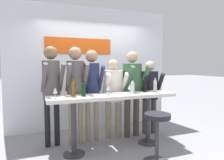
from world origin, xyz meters
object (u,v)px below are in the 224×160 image
(person_center, at_px, (113,90))
(wine_bottle_3, at_px, (133,87))
(person_right, at_px, (150,89))
(wine_glass_1, at_px, (55,91))
(person_center_left, at_px, (92,84))
(wine_glass_0, at_px, (130,87))
(tasting_table, at_px, (113,104))
(wine_bottle_4, at_px, (145,85))
(person_far_left, at_px, (51,83))
(wine_glass_2, at_px, (108,88))
(person_center_right, at_px, (132,85))
(wine_bottle_0, at_px, (83,89))
(person_left, at_px, (76,83))
(wine_bottle_1, at_px, (155,85))
(bar_stool, at_px, (157,130))
(wine_bottle_2, at_px, (73,87))

(person_center, distance_m, wine_bottle_3, 0.53)
(person_right, height_order, wine_glass_1, person_right)
(person_center_left, bearing_deg, wine_glass_0, -43.37)
(tasting_table, bearing_deg, wine_bottle_4, 9.37)
(wine_bottle_3, height_order, wine_bottle_4, wine_bottle_4)
(person_far_left, relative_size, wine_glass_2, 10.35)
(tasting_table, distance_m, wine_bottle_3, 0.49)
(tasting_table, xyz_separation_m, person_center_right, (0.59, 0.44, 0.29))
(person_far_left, relative_size, wine_bottle_0, 6.78)
(wine_glass_2, bearing_deg, wine_bottle_4, 12.42)
(person_left, height_order, wine_glass_0, person_left)
(person_center, xyz_separation_m, wine_bottle_3, (0.19, -0.48, 0.11))
(wine_bottle_1, relative_size, wine_bottle_4, 0.99)
(person_far_left, height_order, person_center, person_far_left)
(bar_stool, xyz_separation_m, wine_glass_1, (-1.42, 0.62, 0.59))
(wine_bottle_1, height_order, wine_bottle_3, wine_bottle_1)
(wine_bottle_1, bearing_deg, person_center_right, 124.43)
(person_left, distance_m, person_center_right, 1.17)
(person_far_left, height_order, wine_bottle_3, person_far_left)
(wine_bottle_4, bearing_deg, wine_glass_2, -167.58)
(person_left, relative_size, wine_bottle_4, 6.29)
(wine_bottle_0, xyz_separation_m, wine_bottle_1, (1.41, 0.04, 0.01))
(bar_stool, distance_m, person_right, 1.43)
(wine_bottle_0, relative_size, wine_bottle_2, 0.83)
(tasting_table, relative_size, wine_bottle_3, 9.00)
(person_left, height_order, person_right, person_left)
(person_center_left, relative_size, wine_bottle_0, 6.59)
(person_center_right, height_order, wine_bottle_0, person_center_right)
(person_far_left, bearing_deg, wine_bottle_0, -54.63)
(wine_bottle_4, bearing_deg, wine_bottle_2, -177.67)
(wine_bottle_2, distance_m, wine_bottle_4, 1.38)
(person_right, relative_size, wine_glass_0, 8.93)
(person_far_left, bearing_deg, wine_bottle_3, -25.89)
(person_center_right, bearing_deg, wine_bottle_2, -168.57)
(person_center_left, bearing_deg, wine_glass_2, -73.43)
(person_center_left, distance_m, wine_bottle_0, 0.58)
(wine_bottle_1, bearing_deg, person_far_left, 166.05)
(person_far_left, xyz_separation_m, wine_bottle_2, (0.32, -0.44, -0.04))
(wine_bottle_1, bearing_deg, person_center, 144.19)
(wine_bottle_3, xyz_separation_m, wine_glass_1, (-1.38, -0.14, 0.01))
(wine_bottle_2, bearing_deg, tasting_table, -4.74)
(person_far_left, height_order, wine_glass_0, person_far_left)
(person_right, height_order, wine_bottle_1, person_right)
(person_center, height_order, wine_bottle_2, person_center)
(person_center_left, height_order, wine_bottle_1, person_center_left)
(tasting_table, bearing_deg, wine_bottle_3, 4.64)
(wine_bottle_0, relative_size, wine_bottle_4, 0.93)
(person_center_right, height_order, wine_glass_2, person_center_right)
(person_center, distance_m, wine_glass_2, 0.67)
(person_center, distance_m, wine_bottle_1, 0.84)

